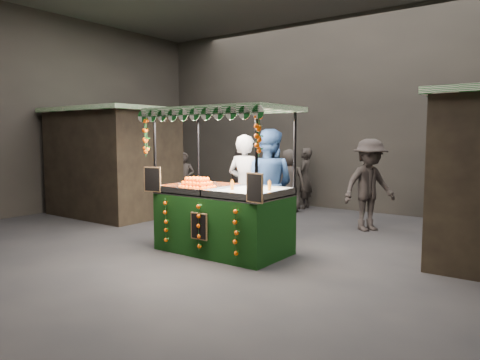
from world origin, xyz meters
The scene contains 12 objects.
ground centered at (0.00, 0.00, 0.00)m, with size 12.00×12.00×0.00m, color black.
market_hall centered at (0.00, 0.00, 3.38)m, with size 12.10×10.10×5.05m.
neighbour_stall_left centered at (-4.40, 1.00, 1.31)m, with size 3.00×2.20×2.60m.
juice_stall centered at (0.03, -0.29, 0.74)m, with size 2.46×1.45×2.38m.
vendor_grey centered at (-0.20, 0.70, 0.98)m, with size 0.75×0.53×1.95m.
vendor_blue centered at (0.18, 0.88, 1.03)m, with size 1.16×1.00×2.06m.
shopper_0 centered at (-3.55, 2.60, 0.75)m, with size 0.66×0.60×1.51m.
shopper_1 centered at (3.34, 3.02, 0.87)m, with size 1.07×1.06×1.74m.
shopper_2 centered at (-2.73, 3.96, 0.77)m, with size 0.97×0.79×1.55m.
shopper_3 centered at (1.38, 2.83, 0.94)m, with size 1.23×1.39×1.87m.
shopper_4 centered at (-1.09, 3.88, 0.80)m, with size 0.90×0.73×1.60m.
shopper_6 centered at (-1.01, 4.55, 0.81)m, with size 0.50×0.66×1.61m.
Camera 1 is at (4.57, -6.01, 1.93)m, focal length 33.43 mm.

